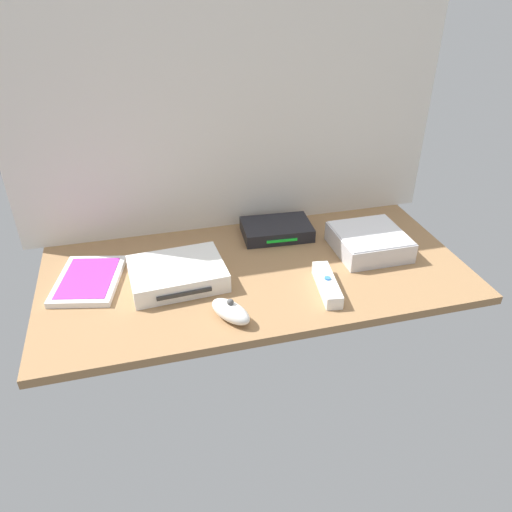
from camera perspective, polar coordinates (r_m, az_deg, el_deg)
The scene contains 8 objects.
ground_plane at distance 118.54cm, azimuth 0.00°, elevation -2.06°, with size 100.00×48.00×2.00cm, color #936D47.
back_wall at distance 126.84cm, azimuth -2.94°, elevation 16.64°, with size 110.00×1.20×64.00cm, color silver.
game_console at distance 114.22cm, azimuth -9.05°, elevation -2.03°, with size 22.03×17.58×4.40cm.
mini_computer at distance 127.61cm, azimuth 12.87°, elevation 1.64°, with size 17.08×17.08×5.30cm.
game_case at distance 119.51cm, azimuth -18.71°, elevation -2.65°, with size 17.49×21.55×1.56cm.
network_router at distance 131.97cm, azimuth 2.38°, elevation 3.07°, with size 18.74×13.21×3.40cm.
remote_wand at distance 111.60cm, azimuth 8.16°, elevation -3.26°, with size 5.60×15.15×3.40cm.
remote_nunchuk at distance 102.01cm, azimuth -2.94°, elevation -6.37°, with size 9.17×10.77×5.10cm.
Camera 1 is at (-24.93, -95.34, 64.89)cm, focal length 34.77 mm.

